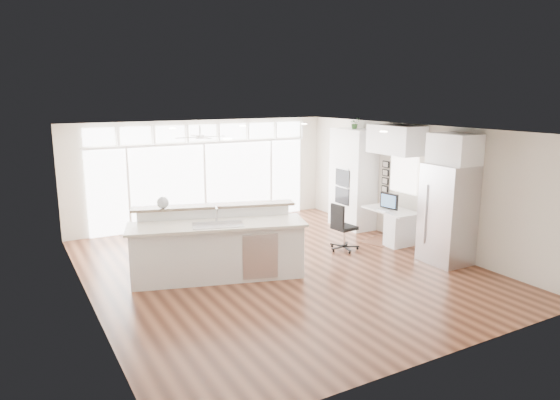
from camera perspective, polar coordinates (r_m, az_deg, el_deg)
floor at (r=9.90m, az=-0.16°, el=-7.80°), size 7.00×8.00×0.02m
ceiling at (r=9.33m, az=-0.17°, el=8.05°), size 7.00×8.00×0.02m
wall_back at (r=13.10m, az=-8.77°, el=3.12°), size 7.00×0.04×2.70m
wall_front at (r=6.46m, az=17.60°, el=-6.59°), size 7.00×0.04×2.70m
wall_left at (r=8.43m, az=-21.43°, el=-2.54°), size 0.04×8.00×2.70m
wall_right at (r=11.61m, az=15.09°, el=1.71°), size 0.04×8.00×2.70m
glass_wall at (r=13.09m, az=-8.63°, el=1.79°), size 5.80×0.06×2.08m
transom_row at (r=12.92m, az=-8.82°, el=7.60°), size 5.90×0.06×0.40m
desk_window at (r=11.76m, az=13.99°, el=2.88°), size 0.04×0.85×0.85m
ceiling_fan at (r=11.68m, az=-9.14°, el=7.62°), size 1.16×1.16×0.32m
recessed_lights at (r=9.51m, az=-0.77°, el=8.00°), size 3.40×3.00×0.02m
oven_cabinet at (r=12.74m, az=8.35°, el=2.43°), size 0.64×1.20×2.50m
desk_nook at (r=11.78m, az=12.53°, el=-2.85°), size 0.72×1.30×0.76m
upper_cabinets at (r=11.47m, az=13.12°, el=6.73°), size 0.64×1.30×0.64m
refrigerator at (r=10.49m, az=18.60°, el=-1.54°), size 0.76×0.90×2.00m
fridge_cabinet at (r=10.32m, az=19.31°, el=5.53°), size 0.64×0.90×0.60m
framed_photos at (r=12.23m, az=11.96°, el=2.61°), size 0.06×0.22×0.80m
kitchen_island at (r=9.26m, az=-7.14°, el=-5.07°), size 3.43×2.10×1.28m
rug at (r=11.84m, az=11.37°, el=-4.60°), size 0.97×0.82×0.01m
office_chair at (r=10.93m, az=7.37°, el=-3.09°), size 0.58×0.54×1.03m
fishbowl at (r=9.43m, az=-13.24°, el=-0.28°), size 0.30×0.30×0.22m
monitor at (r=11.59m, az=12.36°, el=-0.12°), size 0.15×0.50×0.41m
keyboard at (r=11.52m, az=11.69°, el=-1.16°), size 0.12×0.32×0.02m
potted_plant at (r=12.59m, az=8.54°, el=8.54°), size 0.25×0.28×0.22m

